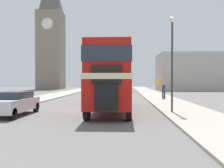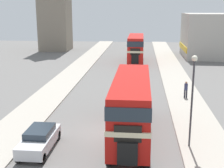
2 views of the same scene
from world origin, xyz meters
TOP-DOWN VIEW (x-y plane):
  - ground_plane at (0.00, 0.00)m, footprint 120.00×120.00m
  - sidewalk_right at (6.75, 0.00)m, footprint 3.50×120.00m
  - double_decker_bus at (1.82, -0.47)m, footprint 2.46×10.70m
  - bus_distant at (1.48, 29.68)m, footprint 2.43×10.18m
  - car_parked_near at (-3.82, -3.23)m, footprint 1.67×4.23m
  - pedestrian_walking at (6.82, 9.04)m, footprint 0.33×0.33m
  - street_lamp at (5.61, -1.99)m, footprint 0.36×0.36m
  - church_tower at (-15.41, 42.90)m, footprint 6.14×6.14m
  - shop_building_block at (19.66, 36.52)m, footprint 19.59×10.66m

SIDE VIEW (x-z plane):
  - ground_plane at x=0.00m, z-range 0.00..0.00m
  - sidewalk_right at x=6.75m, z-range 0.00..0.12m
  - car_parked_near at x=-3.82m, z-range 0.03..1.44m
  - pedestrian_walking at x=6.82m, z-range 0.23..1.88m
  - double_decker_bus at x=1.82m, z-range 0.41..4.56m
  - bus_distant at x=1.48m, z-range 0.42..4.71m
  - shop_building_block at x=19.66m, z-range 0.00..7.67m
  - street_lamp at x=5.61m, z-range 1.03..6.89m
  - church_tower at x=-15.41m, z-range 0.34..30.12m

